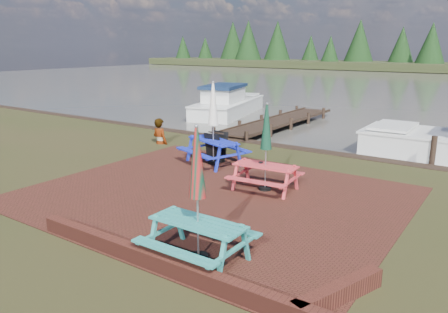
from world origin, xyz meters
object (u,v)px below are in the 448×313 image
Objects in this scene: picnic_table_blue at (213,136)px; chalkboard at (216,147)px; picnic_table_teal at (198,215)px; jetty at (279,121)px; person at (159,119)px; boat_jetty at (228,105)px; picnic_table_red at (266,161)px.

chalkboard is (-0.10, 0.28, -0.41)m from picnic_table_blue.
picnic_table_teal is 0.26× the size of jetty.
picnic_table_blue is at bearing 167.13° from person.
boat_jetty is (-5.88, 9.39, -0.12)m from chalkboard.
person reaches higher than chalkboard.
picnic_table_teal is 17.84m from boat_jetty.
picnic_table_teal reaches higher than chalkboard.
jetty is at bearing 122.49° from picnic_table_blue.
chalkboard is at bearing 122.91° from picnic_table_teal.
chalkboard is at bearing 144.23° from picnic_table_red.
jetty is 4.66× the size of person.
person is at bearing 179.86° from picnic_table_blue.
chalkboard is 0.14× the size of boat_jetty.
picnic_table_blue is 0.29× the size of jetty.
person is at bearing 151.97° from picnic_table_red.
person is at bearing 165.59° from chalkboard.
picnic_table_blue is at bearing -77.51° from jetty.
chalkboard is (-3.65, 5.68, -0.34)m from picnic_table_teal.
picnic_table_teal is 9.68m from person.
jetty is at bearing -37.75° from boat_jetty.
boat_jetty is 3.62× the size of person.
picnic_table_red is 2.99m from picnic_table_blue.
picnic_table_blue is (-2.66, 1.38, 0.11)m from picnic_table_red.
boat_jetty is (-4.25, 1.88, 0.27)m from jetty.
picnic_table_blue reaches higher than boat_jetty.
picnic_table_blue is at bearing -69.63° from chalkboard.
picnic_table_blue is (-3.56, 5.39, 0.07)m from picnic_table_teal.
picnic_table_blue is 8.03m from jetty.
person is (-6.12, 2.65, 0.18)m from picnic_table_red.
picnic_table_teal is at bearing 143.76° from person.
picnic_table_red is at bearing -65.94° from boat_jetty.
picnic_table_red is at bearing 163.88° from person.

